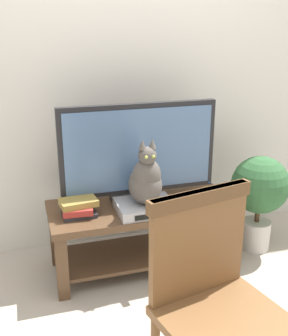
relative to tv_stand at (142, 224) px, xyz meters
name	(u,v)px	position (x,y,z in m)	size (l,w,h in m)	color
ground_plane	(182,322)	(0.05, -0.63, -0.32)	(12.00, 12.00, 0.00)	#ADA393
back_wall	(127,51)	(0.05, 0.52, 1.08)	(7.00, 0.12, 2.80)	silver
tv_stand	(142,224)	(0.00, 0.00, 0.00)	(1.22, 0.51, 0.46)	#513823
tv	(139,152)	(0.00, 0.06, 0.49)	(1.03, 0.20, 0.66)	black
media_box	(145,207)	(-0.01, -0.11, 0.17)	(0.36, 0.29, 0.06)	#ADADB2
cat	(146,180)	(-0.01, -0.12, 0.36)	(0.21, 0.31, 0.42)	#514C47
wooden_chair	(215,294)	(-0.03, -1.14, 0.25)	(0.57, 0.57, 0.97)	brown
book_stack	(78,208)	(-0.42, -0.04, 0.20)	(0.24, 0.19, 0.10)	#2D2D33
potted_plant	(260,191)	(0.87, -0.01, 0.14)	(0.41, 0.41, 0.71)	beige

